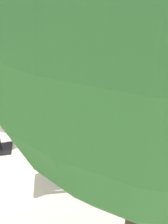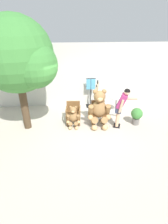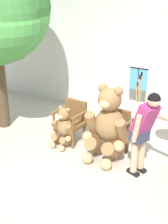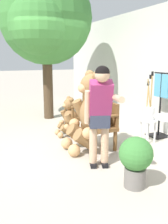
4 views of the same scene
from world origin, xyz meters
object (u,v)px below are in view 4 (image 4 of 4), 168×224
object	(u,v)px
teddy_bear_large	(90,112)
white_stool	(148,125)
brush_bucket	(149,111)
wooden_chair_right	(102,124)
potted_plant	(136,158)
person_visitor	(100,109)
wooden_chair_left	(81,114)
clothing_display_stand	(160,103)
teddy_bear_small	(69,117)
patio_tree	(45,20)

from	to	relation	value
teddy_bear_large	white_stool	distance (m)	1.29
teddy_bear_large	brush_bucket	xyz separation A→B (m)	(0.10, 1.24, -0.07)
wooden_chair_right	potted_plant	world-z (taller)	wooden_chair_right
white_stool	potted_plant	bearing A→B (deg)	-43.74
person_visitor	potted_plant	xyz separation A→B (m)	(0.69, 0.15, -0.52)
teddy_bear_large	person_visitor	bearing A→B (deg)	-15.12
wooden_chair_left	clothing_display_stand	xyz separation A→B (m)	(0.86, 1.45, 0.26)
teddy_bear_large	clothing_display_stand	bearing A→B (deg)	93.69
teddy_bear_small	wooden_chair_right	bearing A→B (deg)	16.33
teddy_bear_large	teddy_bear_small	world-z (taller)	teddy_bear_large
teddy_bear_small	white_stool	size ratio (longest dim) A/B	1.85
wooden_chair_left	white_stool	bearing A→B (deg)	42.66
white_stool	patio_tree	world-z (taller)	patio_tree
person_visitor	patio_tree	distance (m)	3.79
wooden_chair_right	teddy_bear_small	size ratio (longest dim) A/B	1.01
wooden_chair_right	clothing_display_stand	distance (m)	1.48
person_visitor	brush_bucket	xyz separation A→B (m)	(-0.67, 1.45, -0.28)
white_stool	brush_bucket	xyz separation A→B (m)	(0.00, -0.00, 0.28)
teddy_bear_large	patio_tree	bearing A→B (deg)	-179.89
potted_plant	patio_tree	bearing A→B (deg)	179.18
wooden_chair_left	wooden_chair_right	xyz separation A→B (m)	(0.97, 0.00, 0.00)
potted_plant	teddy_bear_small	bearing A→B (deg)	179.19
teddy_bear_large	potted_plant	xyz separation A→B (m)	(1.46, -0.06, -0.31)
wooden_chair_left	clothing_display_stand	bearing A→B (deg)	59.45
person_visitor	patio_tree	size ratio (longest dim) A/B	0.40
person_visitor	potted_plant	bearing A→B (deg)	11.81
teddy_bear_small	brush_bucket	xyz separation A→B (m)	(1.07, 1.27, 0.22)
teddy_bear_large	teddy_bear_small	bearing A→B (deg)	-178.34
wooden_chair_right	teddy_bear_large	xyz separation A→B (m)	(-0.01, -0.26, 0.24)
wooden_chair_left	potted_plant	xyz separation A→B (m)	(2.43, -0.32, -0.07)
brush_bucket	white_stool	bearing A→B (deg)	108.80
teddy_bear_large	wooden_chair_right	bearing A→B (deg)	88.49
wooden_chair_right	brush_bucket	xyz separation A→B (m)	(0.09, 0.98, 0.18)
brush_bucket	patio_tree	size ratio (longest dim) A/B	0.24
person_visitor	patio_tree	world-z (taller)	patio_tree
white_stool	brush_bucket	size ratio (longest dim) A/B	0.49
white_stool	teddy_bear_large	bearing A→B (deg)	-94.63
wooden_chair_left	brush_bucket	xyz separation A→B (m)	(1.07, 0.98, 0.18)
patio_tree	wooden_chair_right	bearing A→B (deg)	5.76
wooden_chair_right	brush_bucket	size ratio (longest dim) A/B	0.91
teddy_bear_small	person_visitor	xyz separation A→B (m)	(1.74, -0.18, 0.50)
teddy_bear_small	white_stool	distance (m)	1.66
patio_tree	clothing_display_stand	size ratio (longest dim) A/B	2.84
teddy_bear_large	person_visitor	distance (m)	0.83
patio_tree	person_visitor	bearing A→B (deg)	-3.44
wooden_chair_right	teddy_bear_small	bearing A→B (deg)	-163.67
person_visitor	potted_plant	world-z (taller)	person_visitor
teddy_bear_small	white_stool	world-z (taller)	teddy_bear_small
teddy_bear_small	patio_tree	distance (m)	2.74
brush_bucket	person_visitor	bearing A→B (deg)	-65.22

